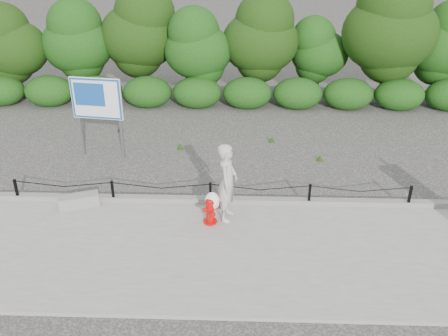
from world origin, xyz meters
TOP-DOWN VIEW (x-y plane):
  - ground at (0.00, 0.00)m, footprint 90.00×90.00m
  - sidewalk at (0.00, -2.00)m, footprint 14.00×4.00m
  - curb at (0.00, 0.05)m, footprint 14.00×0.22m
  - chain_barrier at (0.00, 0.00)m, footprint 10.06×0.06m
  - treeline at (0.78, 8.92)m, footprint 20.15×3.83m
  - fire_hydrant at (0.05, -0.89)m, footprint 0.43×0.43m
  - pedestrian at (0.42, -0.67)m, footprint 0.82×0.78m
  - concrete_block at (-3.31, -0.25)m, footprint 1.04×0.66m
  - advertising_sign at (-3.55, 2.89)m, footprint 1.57×0.33m

SIDE VIEW (x-z plane):
  - ground at x=0.00m, z-range 0.00..0.00m
  - sidewalk at x=0.00m, z-range 0.00..0.08m
  - curb at x=0.00m, z-range 0.08..0.22m
  - concrete_block at x=-3.31m, z-range 0.08..0.40m
  - fire_hydrant at x=0.05m, z-range 0.06..0.76m
  - chain_barrier at x=0.00m, z-range 0.16..0.76m
  - pedestrian at x=0.42m, z-range 0.05..2.00m
  - advertising_sign at x=-3.55m, z-range 0.52..3.04m
  - treeline at x=0.78m, z-range 0.01..5.04m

